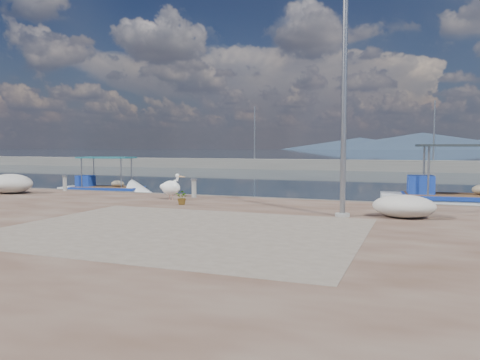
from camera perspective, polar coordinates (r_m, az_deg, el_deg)
name	(u,v)px	position (r m, az deg, el deg)	size (l,w,h in m)	color
ground	(198,228)	(15.18, -5.17, -5.84)	(1400.00, 1400.00, 0.00)	#162635
quay	(66,263)	(10.21, -20.40, -9.50)	(44.00, 22.00, 0.50)	#503222
quay_patch	(181,230)	(12.02, -7.22, -6.03)	(9.00, 7.00, 0.01)	gray
breakwater	(356,165)	(53.87, 13.93, 1.77)	(120.00, 2.20, 7.50)	gray
mountains	(418,142)	(663.46, 20.85, 4.34)	(370.00, 280.00, 22.00)	#28384C
boat_left	(106,192)	(25.91, -15.97, -1.47)	(5.26, 2.46, 2.43)	white
boat_right	(461,204)	(21.25, 25.35, -2.71)	(6.77, 2.80, 3.17)	white
pelican	(171,187)	(18.91, -8.39, -0.89)	(1.09, 0.60, 1.05)	tan
lamp_post	(344,107)	(14.44, 12.58, 8.71)	(0.44, 0.96, 7.00)	gray
bollard_near	(194,187)	(19.56, -5.63, -0.88)	(0.26, 0.26, 0.80)	gray
bollard_far	(65,182)	(24.08, -20.58, -0.26)	(0.25, 0.25, 0.75)	gray
potted_plant	(182,197)	(17.18, -7.04, -2.12)	(0.48, 0.42, 0.53)	#33722D
net_pile_d	(404,206)	(14.75, 19.35, -3.04)	(1.82, 1.36, 0.68)	silver
net_pile_a	(10,184)	(23.68, -26.19, -0.40)	(2.17, 1.58, 0.89)	silver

